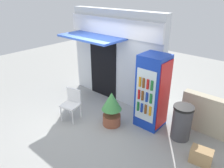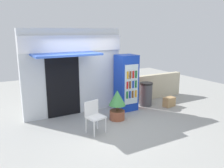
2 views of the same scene
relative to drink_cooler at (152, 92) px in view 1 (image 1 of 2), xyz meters
The scene contains 7 objects.
ground 1.99m from the drink_cooler, 145.83° to the right, with size 16.00×16.00×0.00m, color #A3A39E.
storefront_building 1.89m from the drink_cooler, 161.95° to the left, with size 3.31×1.25×2.79m.
drink_cooler is the anchor object (origin of this frame).
plastic_chair 2.17m from the drink_cooler, 147.07° to the right, with size 0.53×0.50×0.87m.
potted_plant_near_shop 1.11m from the drink_cooler, 138.76° to the right, with size 0.52×0.52×0.94m.
trash_bin 1.00m from the drink_cooler, ahead, with size 0.47×0.47×0.87m.
cardboard_box 1.81m from the drink_cooler, 18.30° to the right, with size 0.43×0.26×0.34m, color tan.
Camera 1 is at (3.84, -3.33, 3.36)m, focal length 34.52 mm.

